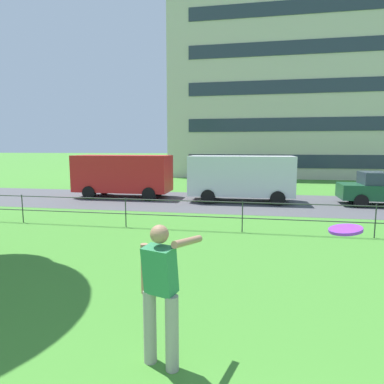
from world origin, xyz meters
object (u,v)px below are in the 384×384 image
panel_van_far_right (241,176)px  frisbee (345,230)px  panel_van_center (123,174)px  person_thrower (161,291)px  apartment_building_background (302,95)px

panel_van_far_right → frisbee: bearing=-84.5°
panel_van_center → panel_van_far_right: 6.21m
person_thrower → panel_van_center: panel_van_center is taller
panel_van_center → panel_van_far_right: bearing=-2.9°
person_thrower → panel_van_far_right: size_ratio=0.35×
person_thrower → panel_van_far_right: (0.51, 12.73, 0.32)m
panel_van_center → person_thrower: bearing=-66.4°
frisbee → apartment_building_background: apartment_building_background is taller
frisbee → panel_van_far_right: (-1.30, 13.46, -0.69)m
person_thrower → frisbee: bearing=-22.0°
person_thrower → apartment_building_background: bearing=79.7°
panel_van_far_right → apartment_building_background: (5.17, 18.70, 6.46)m
frisbee → panel_van_far_right: panel_van_far_right is taller
person_thrower → panel_van_far_right: 12.74m
panel_van_center → panel_van_far_right: size_ratio=1.00×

